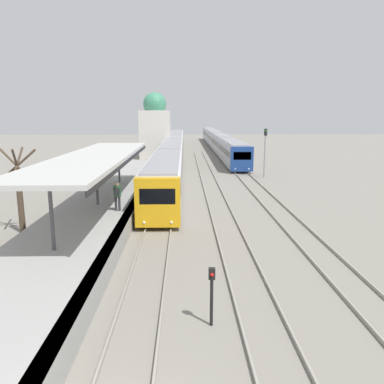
# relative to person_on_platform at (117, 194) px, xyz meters

# --- Properties ---
(platform_canopy) EXTENTS (4.00, 19.82, 3.06)m
(platform_canopy) POSITION_rel_person_on_platform_xyz_m (-1.46, 1.60, 1.95)
(platform_canopy) COLOR beige
(platform_canopy) RESTS_ON station_platform
(person_on_platform) EXTENTS (0.40, 0.40, 1.66)m
(person_on_platform) POSITION_rel_person_on_platform_xyz_m (0.00, 0.00, 0.00)
(person_on_platform) COLOR #2D2D33
(person_on_platform) RESTS_ON station_platform
(train_near) EXTENTS (2.56, 65.23, 3.16)m
(train_near) POSITION_rel_person_on_platform_xyz_m (2.36, 31.69, -0.24)
(train_near) COLOR gold
(train_near) RESTS_ON ground_plane
(train_far) EXTENTS (2.52, 61.91, 3.12)m
(train_far) POSITION_rel_person_on_platform_xyz_m (10.22, 50.80, -0.26)
(train_far) COLOR navy
(train_far) RESTS_ON ground_plane
(signal_post_near) EXTENTS (0.20, 0.21, 1.90)m
(signal_post_near) POSITION_rel_person_on_platform_xyz_m (4.67, -10.42, -0.81)
(signal_post_near) COLOR black
(signal_post_near) RESTS_ON ground_plane
(signal_mast_far) EXTENTS (0.28, 0.29, 5.04)m
(signal_mast_far) POSITION_rel_person_on_platform_xyz_m (12.20, 17.58, 1.18)
(signal_mast_far) COLOR gray
(signal_mast_far) RESTS_ON ground_plane
(distant_domed_building) EXTENTS (4.41, 4.41, 9.68)m
(distant_domed_building) POSITION_rel_person_on_platform_xyz_m (-0.48, 35.68, 2.52)
(distant_domed_building) COLOR silver
(distant_domed_building) RESTS_ON ground_plane
(bare_tree_background) EXTENTS (2.17, 1.37, 4.72)m
(bare_tree_background) POSITION_rel_person_on_platform_xyz_m (-5.15, -0.83, 0.20)
(bare_tree_background) COLOR #4C3D2D
(bare_tree_background) RESTS_ON ground_plane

